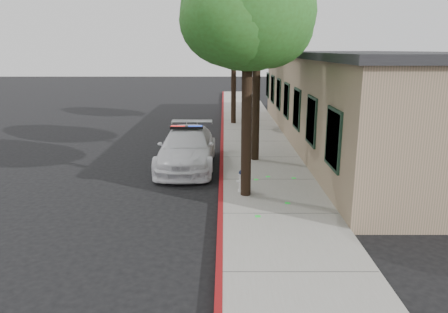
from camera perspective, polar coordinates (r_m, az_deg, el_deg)
ground at (r=11.22m, az=-0.80°, el=-8.43°), size 120.00×120.00×0.00m
sidewalk at (r=14.09m, az=5.91°, el=-3.37°), size 3.20×60.00×0.15m
red_curb at (r=14.01m, az=-0.38°, el=-3.37°), size 0.14×60.00×0.16m
clapboard_building at (r=20.54m, az=18.73°, el=7.39°), size 7.30×20.89×4.24m
police_car at (r=15.88m, az=-5.02°, el=1.16°), size 2.10×5.07×1.59m
fire_hydrant at (r=12.73m, az=2.56°, el=-3.24°), size 0.40×0.35×0.70m
street_tree_near at (r=11.87m, az=3.33°, el=18.24°), size 3.70×3.69×6.71m
street_tree_mid at (r=16.08m, az=4.55°, el=17.45°), size 3.53×3.67×6.73m
street_tree_far at (r=24.38m, az=1.43°, el=15.53°), size 3.55×3.31×6.26m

